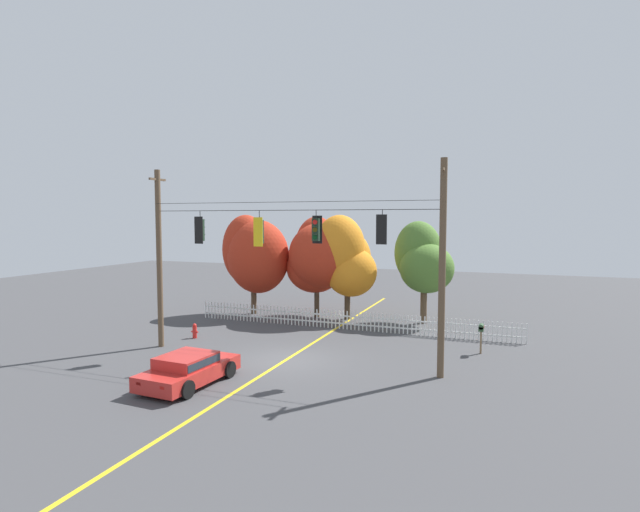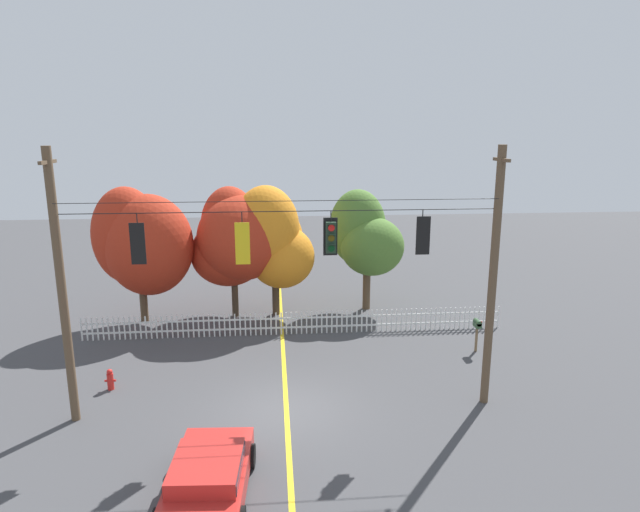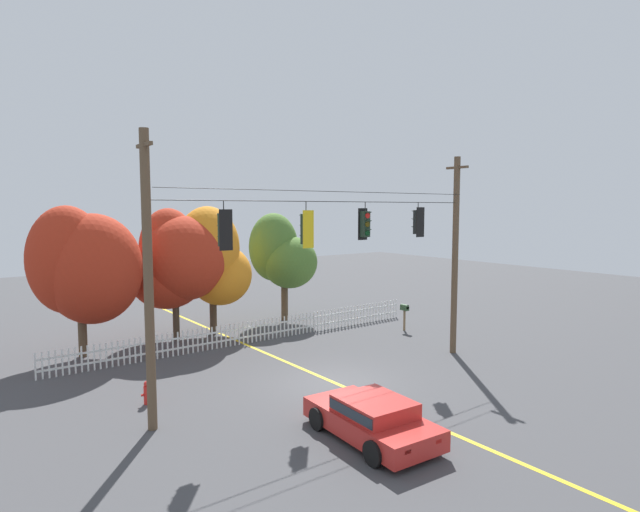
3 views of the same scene
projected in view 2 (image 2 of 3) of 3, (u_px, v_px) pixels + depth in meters
ground at (286, 410)px, 17.64m from camera, size 80.00×80.00×0.00m
lane_centerline_stripe at (286, 410)px, 17.64m from camera, size 0.16×36.00×0.01m
signal_support_span at (284, 282)px, 16.66m from camera, size 13.38×1.10×8.39m
traffic_signal_northbound_primary at (139, 243)px, 15.99m from camera, size 0.43×0.38×1.49m
traffic_signal_westbound_side at (243, 243)px, 16.26m from camera, size 0.43×0.38×1.56m
traffic_signal_southbound_primary at (331, 237)px, 16.48m from camera, size 0.43×0.38×1.39m
traffic_signal_northbound_secondary at (422, 235)px, 16.69m from camera, size 0.43×0.38×1.37m
white_picket_fence at (296, 323)px, 24.07m from camera, size 18.40×0.06×1.02m
autumn_maple_near_fence at (139, 240)px, 24.79m from camera, size 4.52×3.54×6.35m
autumn_maple_mid at (236, 240)px, 25.72m from camera, size 4.52×3.92×6.24m
autumn_oak_far_east at (271, 240)px, 25.80m from camera, size 3.90×3.60×6.34m
autumn_maple_far_west at (365, 237)px, 26.82m from camera, size 3.58×3.37×5.97m
parked_car at (208, 477)px, 13.27m from camera, size 2.21×4.12×1.15m
fire_hydrant at (110, 379)px, 18.96m from camera, size 0.38×0.22×0.75m
roadside_mailbox at (477, 326)px, 22.04m from camera, size 0.25×0.44×1.36m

